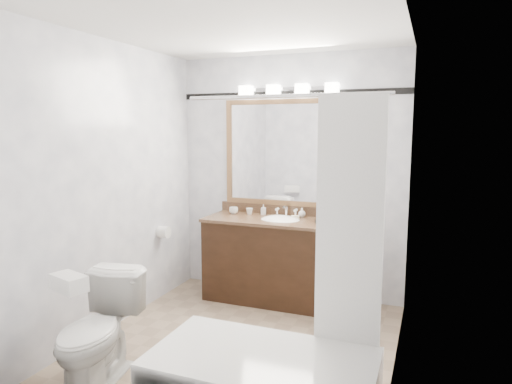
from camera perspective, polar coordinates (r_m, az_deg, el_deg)
room at (r=3.57m, az=-2.01°, el=-0.16°), size 2.42×2.62×2.52m
vanity at (r=4.67m, az=3.02°, el=-8.34°), size 1.53×0.58×0.97m
mirror at (r=4.75m, az=4.13°, el=4.88°), size 1.40×0.04×1.10m
vanity_light_bar at (r=4.70m, az=4.00°, el=12.58°), size 1.02×0.14×0.12m
accent_stripe at (r=4.76m, az=4.24°, el=12.12°), size 2.40×0.01×0.06m
bathtub at (r=2.90m, az=1.37°, el=-22.62°), size 1.30×0.75×1.96m
tp_roll at (r=4.78m, az=-11.46°, el=-4.93°), size 0.11×0.12×0.12m
toilet at (r=3.43m, az=-19.21°, el=-16.19°), size 0.54×0.80×0.75m
tissue_box at (r=3.12m, az=-22.34°, el=-10.44°), size 0.27×0.20×0.10m
coffee_maker at (r=4.48m, az=8.73°, el=-1.39°), size 0.18×0.23×0.35m
cup_left at (r=4.86m, az=-2.81°, el=-2.32°), size 0.10×0.10×0.07m
cup_right at (r=4.82m, az=-0.82°, el=-2.43°), size 0.07×0.07×0.07m
soap_bottle_a at (r=4.82m, az=0.93°, el=-2.20°), size 0.06×0.06×0.11m
soap_bottle_b at (r=4.70m, az=5.77°, el=-2.56°), size 0.09×0.09×0.10m
soap_bar at (r=4.65m, az=4.93°, el=-3.12°), size 0.09×0.07×0.03m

